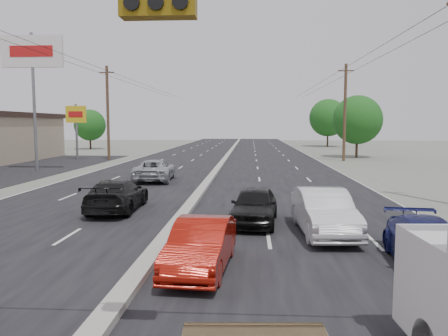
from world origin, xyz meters
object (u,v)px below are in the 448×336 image
Objects in this scene: pole_sign_billboard at (32,60)px; queue_car_a at (254,206)px; red_sedan at (201,246)px; oncoming_near at (117,195)px; utility_pole_left_c at (108,112)px; utility_pole_right_c at (345,112)px; pole_sign_far at (76,119)px; tree_right_far at (328,118)px; queue_car_b at (324,212)px; oncoming_far at (155,170)px; tree_right_mid at (357,120)px; tree_left_far at (90,125)px; queue_car_d at (428,245)px.

pole_sign_billboard is 2.67× the size of queue_car_a.
oncoming_near is (-4.60, 7.62, 0.05)m from red_sedan.
utility_pole_right_c is (25.00, 0.00, 0.00)m from utility_pole_left_c.
tree_right_far is at bearing 43.15° from pole_sign_far.
utility_pole_left_c reaches higher than pole_sign_far.
queue_car_a is at bearing -102.36° from tree_right_far.
pole_sign_billboard is at bearing 132.98° from queue_car_b.
oncoming_far is (-19.68, -47.21, -4.24)m from tree_right_far.
utility_pole_right_c is 1.40× the size of tree_right_mid.
tree_right_mid is 0.88× the size of tree_right_far.
pole_sign_billboard is at bearing 140.11° from queue_car_a.
pole_sign_billboard is 1.35× the size of tree_right_far.
queue_car_d is (29.51, -54.54, -3.09)m from tree_left_far.
tree_right_mid is at bearing 71.86° from queue_car_b.
oncoming_near is (-6.03, 2.14, 0.00)m from queue_car_a.
oncoming_far is at bearing -63.79° from tree_left_far.
utility_pole_right_c is 35.19m from queue_car_d.
utility_pole_right_c reaches higher than queue_car_d.
utility_pole_left_c is 1.40× the size of tree_right_mid.
pole_sign_billboard is 12.89m from pole_sign_far.
pole_sign_billboard is at bearing -29.65° from oncoming_far.
queue_car_d is at bearing 144.72° from oncoming_near.
tree_left_far reaches higher than oncoming_near.
queue_car_a is (1.43, 5.48, 0.05)m from red_sedan.
oncoming_far is (-16.18, -17.21, -4.39)m from utility_pole_right_c.
red_sedan is at bearing -169.20° from queue_car_d.
tree_left_far is at bearing -165.26° from tree_right_far.
pole_sign_billboard is (-27.00, -12.00, 3.76)m from utility_pole_right_c.
oncoming_far is (18.32, -37.21, -3.00)m from tree_left_far.
pole_sign_billboard is 2.12× the size of oncoming_far.
oncoming_far is (-9.01, 13.87, -0.05)m from queue_car_b.
queue_car_b reaches higher than oncoming_far.
utility_pole_right_c is 39.90m from tree_left_far.
red_sedan is (23.51, -55.07, -3.06)m from tree_left_far.
tree_right_mid reaches higher than pole_sign_far.
queue_car_a is (-9.56, -29.59, -4.40)m from utility_pole_right_c.
tree_right_far reaches higher than oncoming_far.
utility_pole_right_c is 37.02m from red_sedan.
red_sedan is (14.01, -35.07, -4.45)m from utility_pole_left_c.
tree_right_mid reaches higher than oncoming_far.
oncoming_near is (-15.58, -27.45, -4.40)m from utility_pole_right_c.
queue_car_a is 14.04m from oncoming_far.
utility_pole_right_c is 2.06× the size of oncoming_near.
oncoming_near is (-8.41, 3.63, -0.07)m from queue_car_b.
tree_right_far is 66.80m from red_sedan.
queue_car_d is at bearing -98.23° from utility_pole_right_c.
pole_sign_billboard reaches higher than oncoming_far.
pole_sign_billboard is at bearing -150.05° from tree_right_mid.
queue_car_a is at bearing -109.22° from tree_right_mid.
queue_car_d is 12.75m from oncoming_near.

